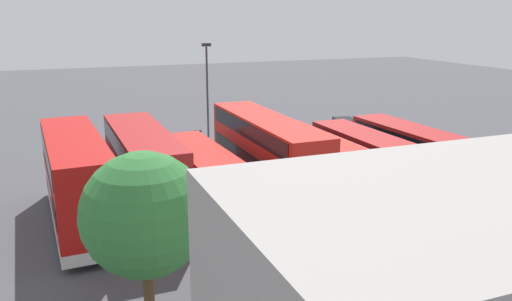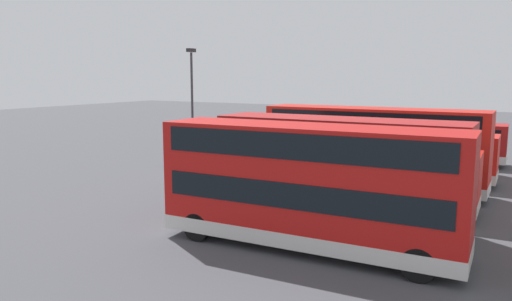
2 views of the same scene
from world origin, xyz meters
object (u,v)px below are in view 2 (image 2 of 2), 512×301
object	(u,v)px
bus_single_deck_near_end	(417,139)
bus_double_decker_fourth	(372,146)
bus_double_decker_seventh	(308,184)
car_hatchback_silver	(284,139)
lamp_post_tall	(192,99)
bus_single_deck_fifth	(356,173)
waste_bin_yellow	(171,160)
bus_single_deck_third	(392,152)
bus_single_deck_second	(403,145)
bus_double_decker_sixth	(338,168)

from	to	relation	value
bus_single_deck_near_end	bus_double_decker_fourth	xyz separation A→B (m)	(10.92, -0.11, 0.83)
bus_single_deck_near_end	bus_double_decker_fourth	size ratio (longest dim) A/B	1.00
bus_double_decker_fourth	bus_double_decker_seventh	distance (m)	10.60
car_hatchback_silver	lamp_post_tall	bearing A→B (deg)	-3.75
bus_double_decker_fourth	bus_single_deck_fifth	xyz separation A→B (m)	(3.74, 0.37, -0.83)
bus_double_decker_fourth	waste_bin_yellow	world-z (taller)	bus_double_decker_fourth
bus_single_deck_third	bus_double_decker_seventh	xyz separation A→B (m)	(14.31, 0.75, 0.82)
bus_double_decker_fourth	lamp_post_tall	bearing A→B (deg)	-90.60
bus_single_deck_second	bus_double_decker_seventh	world-z (taller)	bus_double_decker_seventh
bus_double_decker_sixth	waste_bin_yellow	world-z (taller)	bus_double_decker_sixth
car_hatchback_silver	lamp_post_tall	size ratio (longest dim) A/B	0.52
bus_single_deck_second	bus_double_decker_fourth	distance (m)	7.05
bus_single_deck_near_end	bus_single_deck_fifth	bearing A→B (deg)	1.00
bus_single_deck_fifth	bus_single_deck_second	bearing A→B (deg)	-178.28
bus_single_deck_third	bus_single_deck_fifth	bearing A→B (deg)	1.52
bus_single_deck_second	waste_bin_yellow	bearing A→B (deg)	-62.87
bus_single_deck_fifth	bus_single_deck_near_end	bearing A→B (deg)	-179.00
bus_single_deck_near_end	bus_double_decker_seventh	xyz separation A→B (m)	(21.48, 0.80, 0.82)
bus_single_deck_third	waste_bin_yellow	bearing A→B (deg)	-74.29
lamp_post_tall	bus_single_deck_near_end	bearing A→B (deg)	130.40
bus_single_deck_near_end	car_hatchback_silver	world-z (taller)	bus_single_deck_near_end
bus_single_deck_third	bus_double_decker_fourth	distance (m)	3.84
car_hatchback_silver	waste_bin_yellow	xyz separation A→B (m)	(12.61, -2.43, -0.22)
lamp_post_tall	bus_single_deck_second	bearing A→B (deg)	118.59
bus_single_deck_third	lamp_post_tall	size ratio (longest dim) A/B	1.47
bus_single_deck_fifth	bus_double_decker_sixth	world-z (taller)	bus_double_decker_sixth
bus_single_deck_fifth	car_hatchback_silver	xyz separation A→B (m)	(-16.05, -12.13, -0.92)
bus_single_deck_fifth	lamp_post_tall	world-z (taller)	lamp_post_tall
bus_double_decker_seventh	lamp_post_tall	distance (m)	17.36
bus_single_deck_fifth	lamp_post_tall	bearing A→B (deg)	-106.66
bus_double_decker_sixth	bus_double_decker_fourth	bearing A→B (deg)	-173.93
bus_single_deck_fifth	bus_double_decker_seventh	world-z (taller)	bus_double_decker_seventh
bus_double_decker_seventh	bus_double_decker_fourth	bearing A→B (deg)	-175.06
bus_single_deck_near_end	bus_double_decker_fourth	world-z (taller)	bus_double_decker_fourth
bus_double_decker_fourth	waste_bin_yellow	size ratio (longest dim) A/B	12.73
waste_bin_yellow	bus_single_deck_near_end	bearing A→B (deg)	128.08
bus_single_deck_near_end	bus_single_deck_third	distance (m)	7.17
bus_single_deck_third	bus_double_decker_sixth	size ratio (longest dim) A/B	1.13
bus_single_deck_near_end	waste_bin_yellow	size ratio (longest dim) A/B	12.79
bus_double_decker_fourth	lamp_post_tall	world-z (taller)	lamp_post_tall
waste_bin_yellow	car_hatchback_silver	bearing A→B (deg)	169.07
bus_double_decker_fourth	bus_single_deck_near_end	bearing A→B (deg)	179.42
bus_double_decker_fourth	bus_double_decker_sixth	xyz separation A→B (m)	(7.25, 0.77, -0.00)
bus_single_deck_second	bus_double_decker_seventh	size ratio (longest dim) A/B	0.94
bus_double_decker_fourth	lamp_post_tall	xyz separation A→B (m)	(-0.13, -12.57, 2.29)
bus_single_deck_second	bus_double_decker_seventh	xyz separation A→B (m)	(17.57, 0.87, 0.83)
bus_single_deck_near_end	lamp_post_tall	distance (m)	16.93
bus_single_deck_third	car_hatchback_silver	xyz separation A→B (m)	(-8.57, -11.94, -0.92)
bus_single_deck_third	car_hatchback_silver	size ratio (longest dim) A/B	2.82
bus_single_deck_second	waste_bin_yellow	xyz separation A→B (m)	(7.30, -14.25, -1.14)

